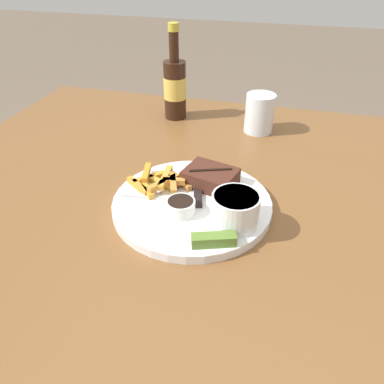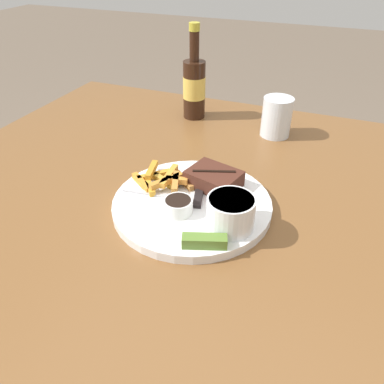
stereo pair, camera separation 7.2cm
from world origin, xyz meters
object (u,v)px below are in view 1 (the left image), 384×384
(steak_portion, at_px, (210,177))
(fork_utensil, at_px, (151,196))
(drinking_glass, at_px, (260,113))
(beer_bottle, at_px, (175,86))
(dipping_sauce_cup, at_px, (181,206))
(dinner_plate, at_px, (192,204))
(pickle_spear, at_px, (214,240))
(coleslaw_cup, at_px, (235,208))
(knife_utensil, at_px, (198,188))

(steak_portion, relative_size, fork_utensil, 0.88)
(steak_portion, bearing_deg, fork_utensil, -143.75)
(steak_portion, bearing_deg, drinking_glass, 79.00)
(fork_utensil, relative_size, beer_bottle, 0.52)
(dipping_sauce_cup, relative_size, drinking_glass, 0.53)
(beer_bottle, bearing_deg, dinner_plate, -68.84)
(pickle_spear, distance_m, drinking_glass, 0.50)
(drinking_glass, bearing_deg, fork_utensil, -112.70)
(steak_portion, distance_m, pickle_spear, 0.18)
(dipping_sauce_cup, bearing_deg, steak_portion, 73.72)
(steak_portion, height_order, drinking_glass, drinking_glass)
(fork_utensil, bearing_deg, steak_portion, 28.87)
(dipping_sauce_cup, distance_m, beer_bottle, 0.49)
(drinking_glass, bearing_deg, dipping_sauce_cup, -102.36)
(pickle_spear, distance_m, fork_utensil, 0.18)
(dipping_sauce_cup, distance_m, drinking_glass, 0.44)
(steak_portion, relative_size, dipping_sauce_cup, 2.17)
(coleslaw_cup, bearing_deg, dipping_sauce_cup, 177.69)
(fork_utensil, height_order, knife_utensil, knife_utensil)
(steak_portion, relative_size, knife_utensil, 0.72)
(knife_utensil, height_order, beer_bottle, beer_bottle)
(steak_portion, distance_m, coleslaw_cup, 0.13)
(fork_utensil, distance_m, drinking_glass, 0.43)
(steak_portion, bearing_deg, coleslaw_cup, -58.22)
(coleslaw_cup, height_order, fork_utensil, coleslaw_cup)
(dipping_sauce_cup, xyz_separation_m, knife_utensil, (0.01, 0.08, -0.01))
(dipping_sauce_cup, relative_size, fork_utensil, 0.40)
(dipping_sauce_cup, height_order, pickle_spear, dipping_sauce_cup)
(coleslaw_cup, relative_size, knife_utensil, 0.52)
(coleslaw_cup, distance_m, drinking_glass, 0.43)
(pickle_spear, bearing_deg, fork_utensil, 145.83)
(dipping_sauce_cup, height_order, knife_utensil, dipping_sauce_cup)
(knife_utensil, bearing_deg, drinking_glass, -28.78)
(fork_utensil, bearing_deg, pickle_spear, -41.55)
(pickle_spear, bearing_deg, steak_portion, 104.47)
(pickle_spear, xyz_separation_m, knife_utensil, (-0.07, 0.15, -0.01))
(dinner_plate, relative_size, dipping_sauce_cup, 5.72)
(dipping_sauce_cup, relative_size, pickle_spear, 0.70)
(dinner_plate, distance_m, coleslaw_cup, 0.11)
(coleslaw_cup, relative_size, dipping_sauce_cup, 1.56)
(dipping_sauce_cup, xyz_separation_m, pickle_spear, (0.08, -0.07, -0.01))
(coleslaw_cup, distance_m, pickle_spear, 0.07)
(steak_portion, bearing_deg, knife_utensil, -131.60)
(dinner_plate, distance_m, beer_bottle, 0.46)
(pickle_spear, height_order, drinking_glass, drinking_glass)
(pickle_spear, relative_size, fork_utensil, 0.58)
(steak_portion, xyz_separation_m, beer_bottle, (-0.18, 0.35, 0.06))
(coleslaw_cup, distance_m, fork_utensil, 0.18)
(fork_utensil, height_order, drinking_glass, drinking_glass)
(beer_bottle, bearing_deg, coleslaw_cup, -61.46)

